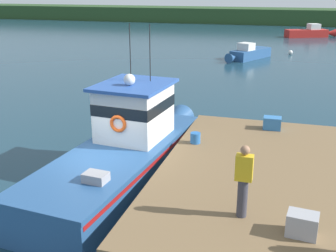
{
  "coord_description": "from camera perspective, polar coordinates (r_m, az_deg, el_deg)",
  "views": [
    {
      "loc": [
        5.0,
        -10.57,
        5.93
      ],
      "look_at": [
        1.2,
        2.33,
        1.4
      ],
      "focal_mm": 44.66,
      "sensor_mm": 36.0,
      "label": 1
    }
  ],
  "objects": [
    {
      "name": "dock",
      "position": [
        11.64,
        13.99,
        -6.65
      ],
      "size": [
        6.0,
        9.0,
        1.2
      ],
      "color": "#4C3D2D",
      "rests_on": "ground"
    },
    {
      "name": "deckhand_by_the_boat",
      "position": [
        8.98,
        10.26,
        -7.25
      ],
      "size": [
        0.36,
        0.22,
        1.63
      ],
      "color": "#383842",
      "rests_on": "dock"
    },
    {
      "name": "far_shoreline",
      "position": [
        72.9,
        12.87,
        14.46
      ],
      "size": [
        120.0,
        8.0,
        2.4
      ],
      "primitive_type": "cube",
      "color": "#284723",
      "rests_on": "ground"
    },
    {
      "name": "mooring_buoy_inshore",
      "position": [
        23.01,
        0.12,
        4.32
      ],
      "size": [
        0.5,
        0.5,
        0.5
      ],
      "primitive_type": "sphere",
      "color": "#EA5B19",
      "rests_on": "ground"
    },
    {
      "name": "crate_single_far",
      "position": [
        14.9,
        14.03,
        0.39
      ],
      "size": [
        0.61,
        0.45,
        0.43
      ],
      "primitive_type": "cube",
      "rotation": [
        0.0,
        0.0,
        0.01
      ],
      "color": "#3370B2",
      "rests_on": "dock"
    },
    {
      "name": "ground_plane",
      "position": [
        13.12,
        -8.02,
        -8.47
      ],
      "size": [
        200.0,
        200.0,
        0.0
      ],
      "primitive_type": "plane",
      "color": "#193847"
    },
    {
      "name": "bait_bucket",
      "position": [
        13.2,
        3.75,
        -1.63
      ],
      "size": [
        0.32,
        0.32,
        0.34
      ],
      "primitive_type": "cylinder",
      "color": "#2866B2",
      "rests_on": "dock"
    },
    {
      "name": "mooring_buoy_spare_mooring",
      "position": [
        39.97,
        16.37,
        9.63
      ],
      "size": [
        0.39,
        0.39,
        0.39
      ],
      "primitive_type": "sphere",
      "color": "silver",
      "rests_on": "ground"
    },
    {
      "name": "main_fishing_boat",
      "position": [
        13.35,
        -5.66,
        -3.12
      ],
      "size": [
        3.26,
        9.93,
        4.8
      ],
      "color": "#285184",
      "rests_on": "ground"
    },
    {
      "name": "moored_boat_outer_mooring",
      "position": [
        54.49,
        18.79,
        11.99
      ],
      "size": [
        6.16,
        3.64,
        1.58
      ],
      "color": "red",
      "rests_on": "ground"
    },
    {
      "name": "moored_boat_mid_harbor",
      "position": [
        36.55,
        10.9,
        9.71
      ],
      "size": [
        3.42,
        5.38,
        1.39
      ],
      "color": "#285184",
      "rests_on": "ground"
    },
    {
      "name": "crate_single_by_cleat",
      "position": [
        8.91,
        17.85,
        -12.67
      ],
      "size": [
        0.65,
        0.5,
        0.47
      ],
      "primitive_type": "cube",
      "rotation": [
        0.0,
        0.0,
        -0.11
      ],
      "color": "#9E9EA3",
      "rests_on": "dock"
    }
  ]
}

